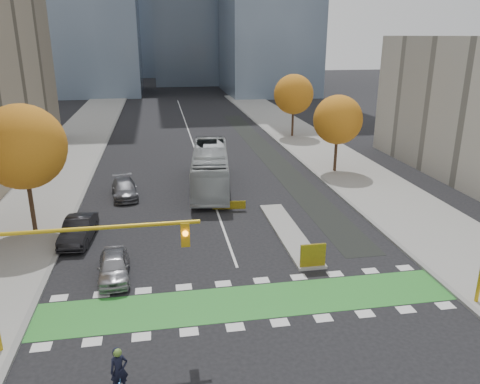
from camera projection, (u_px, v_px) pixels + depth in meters
name	position (u px, v px, depth m)	size (l,w,h in m)	color
ground	(256.00, 320.00, 20.84)	(300.00, 300.00, 0.00)	black
sidewalk_west	(40.00, 193.00, 37.30)	(7.00, 120.00, 0.15)	gray
sidewalk_east	(358.00, 177.00, 41.68)	(7.00, 120.00, 0.15)	gray
curb_west	(85.00, 191.00, 37.87)	(0.30, 120.00, 0.16)	gray
curb_east	(321.00, 179.00, 41.11)	(0.30, 120.00, 0.16)	gray
bike_crossing	(249.00, 302.00, 22.23)	(20.00, 3.00, 0.01)	#2B852D
centre_line	(191.00, 137.00, 58.19)	(0.15, 70.00, 0.01)	silver
bike_lane_paint	(268.00, 154.00, 50.07)	(2.50, 50.00, 0.01)	black
median_island	(289.00, 232.00, 29.87)	(1.60, 10.00, 0.16)	gray
hazard_board	(313.00, 255.00, 25.15)	(1.40, 0.12, 1.30)	yellow
tree_west	(23.00, 147.00, 28.31)	(5.20, 5.20, 8.22)	#332114
tree_east_near	(338.00, 120.00, 41.78)	(4.40, 4.40, 7.08)	#332114
tree_east_far	(294.00, 94.00, 56.69)	(4.80, 4.80, 7.65)	#332114
traffic_signal_west	(56.00, 257.00, 17.79)	(8.53, 0.56, 5.20)	#BF9914
bus	(210.00, 168.00, 38.46)	(2.81, 11.99, 3.34)	#ADB3B5
parked_car_a	(114.00, 266.00, 24.24)	(1.58, 3.94, 1.34)	#949499
parked_car_b	(78.00, 230.00, 28.56)	(1.56, 4.48, 1.48)	black
parked_car_c	(125.00, 189.00, 36.52)	(1.86, 4.56, 1.32)	#535358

